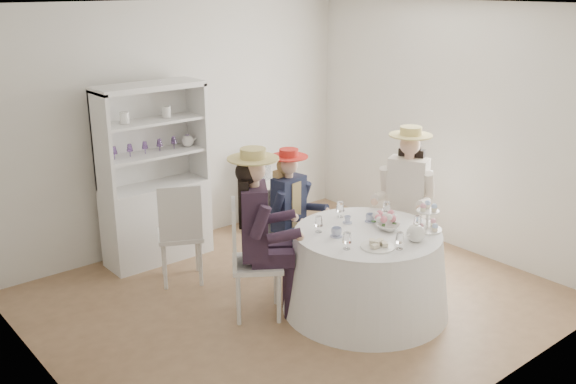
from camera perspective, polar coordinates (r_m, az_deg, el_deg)
ground at (r=6.20m, az=0.60°, el=-9.48°), size 4.50×4.50×0.00m
ceiling at (r=5.49m, az=0.70°, el=16.32°), size 4.50×4.50×0.00m
wall_back at (r=7.29m, az=-9.64°, el=5.85°), size 4.50×0.00×4.50m
wall_front at (r=4.45m, az=17.61°, el=-2.85°), size 4.50×0.00×4.50m
wall_left at (r=4.64m, az=-21.06°, el=-2.35°), size 0.00×4.50×4.50m
wall_right at (r=7.32m, az=14.26°, el=5.58°), size 0.00×4.50×4.50m
tea_table at (r=5.92m, az=6.95°, el=-6.97°), size 1.52×1.52×0.76m
hutch at (r=6.97m, az=-11.71°, el=-0.61°), size 1.18×0.56×1.91m
side_table at (r=7.86m, az=-2.56°, el=-0.90°), size 0.49×0.49×0.62m
hatbox at (r=7.72m, az=-2.61°, el=2.30°), size 0.33×0.33×0.30m
guest_left at (r=5.59m, az=-2.75°, el=-2.85°), size 0.67×0.63×1.55m
guest_mid at (r=6.39m, az=0.21°, el=-1.23°), size 0.50×0.52×1.33m
guest_right at (r=6.60m, az=10.50°, el=0.05°), size 0.64×0.58×1.52m
spare_chair at (r=6.37m, az=-9.55°, el=-3.39°), size 0.58×0.58×1.05m
teacup_a at (r=5.63m, az=4.33°, el=-3.62°), size 0.11×0.11×0.07m
teacup_b at (r=5.95m, az=5.31°, el=-2.50°), size 0.08×0.08×0.06m
teacup_c at (r=6.00m, az=7.33°, el=-2.32°), size 0.10×0.10×0.07m
flower_bowl at (r=5.82m, az=8.91°, el=-3.15°), size 0.23×0.23×0.05m
flower_arrangement at (r=5.90m, az=8.61°, el=-2.25°), size 0.17×0.17×0.06m
table_teapot at (r=5.61m, az=11.30°, el=-3.62°), size 0.22×0.16×0.17m
sandwich_plate at (r=5.45m, az=7.97°, el=-4.73°), size 0.29×0.29×0.06m
cupcake_stand at (r=5.87m, az=12.28°, el=-2.46°), size 0.27×0.27×0.25m
stemware_set at (r=5.74m, az=7.12°, el=-2.85°), size 0.91×0.95×0.15m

